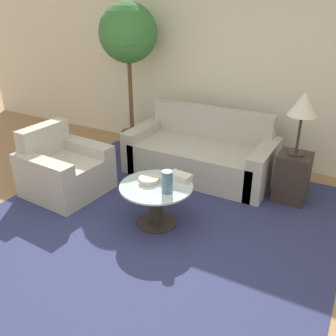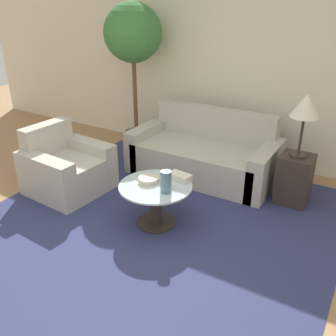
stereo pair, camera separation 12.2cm
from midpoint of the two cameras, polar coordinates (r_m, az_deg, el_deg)
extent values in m
plane|color=#9E754C|center=(3.50, -8.26, -14.84)|extent=(14.00, 14.00, 0.00)
cube|color=beige|center=(5.34, 10.17, 14.78)|extent=(10.00, 0.06, 2.60)
cube|color=navy|center=(4.04, -2.60, -8.36)|extent=(3.62, 3.59, 0.01)
cube|color=#B2AD9E|center=(4.99, 4.14, 1.22)|extent=(1.70, 0.92, 0.42)
cube|color=#B2AD9E|center=(5.22, 5.93, 4.72)|extent=(1.70, 0.18, 0.84)
cube|color=#B2AD9E|center=(5.34, -4.16, 3.68)|extent=(0.20, 0.92, 0.56)
cube|color=#B2AD9E|center=(4.70, 13.60, -0.12)|extent=(0.20, 0.92, 0.56)
cube|color=#B2AD9E|center=(4.72, -15.87, -1.21)|extent=(0.89, 0.72, 0.42)
cube|color=#B2AD9E|center=(4.88, -18.75, 1.74)|extent=(0.23, 0.68, 0.80)
cube|color=#B2AD9E|center=(4.51, -19.05, -2.02)|extent=(0.85, 0.26, 0.56)
cube|color=#B2AD9E|center=(4.89, -13.12, 0.94)|extent=(0.85, 0.26, 0.56)
cylinder|color=#332823|center=(4.04, -2.61, -8.29)|extent=(0.42, 0.42, 0.02)
cylinder|color=#332823|center=(3.92, -2.67, -5.75)|extent=(0.14, 0.14, 0.44)
cylinder|color=#B2C6C6|center=(3.81, -2.73, -2.81)|extent=(0.76, 0.76, 0.02)
cube|color=#332823|center=(4.55, 17.65, -1.36)|extent=(0.36, 0.36, 0.58)
cylinder|color=#332823|center=(4.43, 18.15, 2.13)|extent=(0.18, 0.18, 0.02)
cylinder|color=#332823|center=(4.35, 18.55, 4.88)|extent=(0.03, 0.03, 0.43)
cone|color=beige|center=(4.25, 19.19, 9.20)|extent=(0.31, 0.31, 0.26)
cylinder|color=brown|center=(5.86, -6.01, 4.25)|extent=(0.34, 0.34, 0.30)
cylinder|color=brown|center=(5.64, -6.36, 11.41)|extent=(0.06, 0.06, 1.20)
sphere|color=#387538|center=(5.50, -6.79, 19.78)|extent=(0.81, 0.81, 0.81)
cylinder|color=slate|center=(3.63, -1.09, -2.12)|extent=(0.11, 0.11, 0.23)
cylinder|color=beige|center=(3.86, -3.82, -1.83)|extent=(0.21, 0.21, 0.05)
cube|color=beige|center=(3.91, 0.98, -1.32)|extent=(0.26, 0.16, 0.07)
camera|label=1|loc=(0.06, -90.88, -0.42)|focal=40.00mm
camera|label=2|loc=(0.06, 89.12, 0.42)|focal=40.00mm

